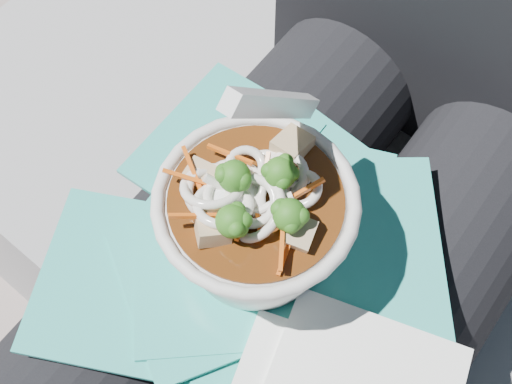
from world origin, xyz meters
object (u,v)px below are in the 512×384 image
Objects in this scene: lap at (280,301)px; person_body at (342,208)px; plastic_bag at (259,255)px; udon_bowl at (255,217)px; stone_ledge at (340,292)px.

lap is 0.48× the size of person_body.
lap is 1.52× the size of plastic_bag.
person_body reaches higher than lap.
udon_bowl reaches higher than plastic_bag.
plastic_bag is 1.72× the size of udon_bowl.
stone_ledge is 2.08× the size of lap.
lap is (0.00, -0.15, 0.30)m from stone_ledge.
person_body is (0.00, 0.09, 0.03)m from lap.
plastic_bag is (-0.02, -0.10, 0.06)m from person_body.
stone_ledge is at bearing 90.00° from person_body.
stone_ledge is 0.33m from person_body.
udon_bowl reaches higher than lap.
plastic_bag reaches higher than stone_ledge.
person_body reaches higher than udon_bowl.
lap is 2.61× the size of udon_bowl.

